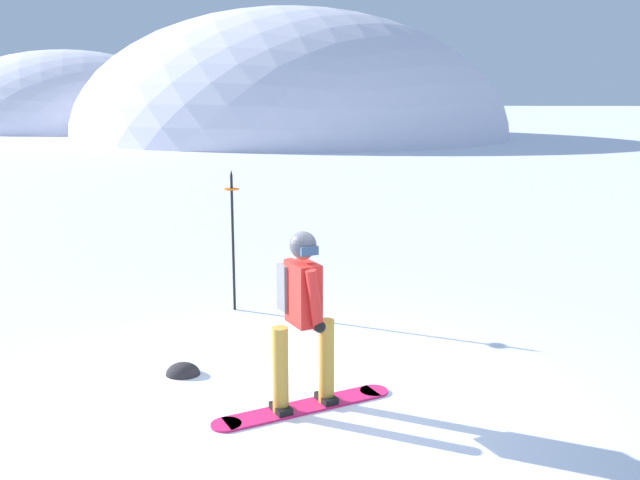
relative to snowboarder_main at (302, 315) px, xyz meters
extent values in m
plane|color=white|center=(0.01, 0.02, -0.92)|extent=(300.00, 300.00, 0.00)
ellipsoid|color=white|center=(-3.92, 41.01, -0.92)|extent=(28.65, 25.79, 16.65)
ellipsoid|color=white|center=(-22.94, 50.72, -0.92)|extent=(22.58, 20.32, 12.57)
cube|color=#D11E5B|center=(0.02, -0.03, -0.91)|extent=(1.49, 1.03, 0.02)
cylinder|color=#D11E5B|center=(0.69, 0.37, -0.91)|extent=(0.28, 0.28, 0.02)
cylinder|color=#D11E5B|center=(-0.66, -0.42, -0.91)|extent=(0.28, 0.28, 0.02)
cube|color=black|center=(0.22, 0.09, -0.86)|extent=(0.25, 0.29, 0.06)
cube|color=black|center=(-0.19, -0.15, -0.86)|extent=(0.25, 0.29, 0.06)
cylinder|color=#BC8E33|center=(0.22, 0.09, -0.48)|extent=(0.15, 0.15, 0.82)
cylinder|color=#BC8E33|center=(-0.19, -0.15, -0.48)|extent=(0.15, 0.15, 0.82)
cube|color=red|center=(0.02, -0.03, 0.22)|extent=(0.37, 0.42, 0.58)
cylinder|color=red|center=(-0.10, 0.17, 0.22)|extent=(0.20, 0.18, 0.57)
cylinder|color=red|center=(0.13, -0.23, 0.22)|extent=(0.20, 0.18, 0.57)
sphere|color=black|center=(-0.08, 0.21, -0.03)|extent=(0.11, 0.11, 0.11)
sphere|color=black|center=(0.18, -0.22, -0.03)|extent=(0.11, 0.11, 0.11)
cube|color=slate|center=(-0.09, 0.15, 0.24)|extent=(0.33, 0.30, 0.44)
cube|color=slate|center=(-0.14, 0.23, 0.16)|extent=(0.20, 0.15, 0.20)
sphere|color=#9E7051|center=(0.02, -0.03, 0.64)|extent=(0.21, 0.21, 0.21)
sphere|color=#4C4C56|center=(0.02, -0.03, 0.67)|extent=(0.25, 0.25, 0.25)
cube|color=navy|center=(0.08, -0.14, 0.64)|extent=(0.16, 0.11, 0.08)
cylinder|color=black|center=(-1.17, 2.99, 0.01)|extent=(0.04, 0.04, 1.86)
cylinder|color=orange|center=(-1.17, 2.99, 0.76)|extent=(0.20, 0.20, 0.02)
cone|color=black|center=(-1.17, 2.99, 0.98)|extent=(0.04, 0.04, 0.08)
ellipsoid|color=#282628|center=(-1.33, 0.72, -0.92)|extent=(0.37, 0.31, 0.26)
camera|label=1|loc=(0.48, -6.16, 2.02)|focal=39.20mm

